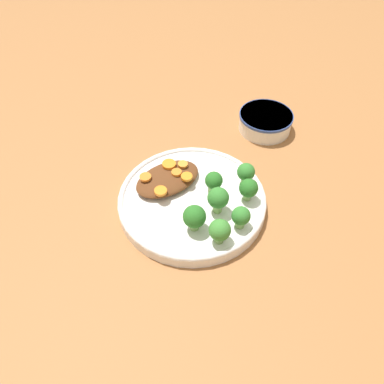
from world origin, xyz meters
TOP-DOWN VIEW (x-y plane):
  - ground_plane at (0.00, 0.00)m, footprint 4.00×4.00m
  - plate at (0.00, 0.00)m, footprint 0.27×0.27m
  - dip_bowl at (-0.26, -0.09)m, footprint 0.12×0.12m
  - stew_mound at (0.02, -0.06)m, footprint 0.13×0.08m
  - broccoli_floret_0 at (-0.02, 0.05)m, footprint 0.04×0.04m
  - broccoli_floret_1 at (-0.08, 0.06)m, footprint 0.03×0.03m
  - broccoli_floret_2 at (0.04, 0.06)m, footprint 0.04×0.04m
  - broccoli_floret_3 at (-0.04, 0.01)m, footprint 0.03×0.03m
  - broccoli_floret_4 at (-0.03, 0.10)m, footprint 0.03×0.03m
  - broccoli_floret_5 at (0.02, 0.10)m, footprint 0.04×0.04m
  - broccoli_floret_6 at (-0.10, 0.03)m, footprint 0.03×0.03m
  - carrot_slice_0 at (0.05, -0.03)m, footprint 0.02×0.02m
  - carrot_slice_1 at (0.00, -0.05)m, footprint 0.02×0.02m
  - carrot_slice_2 at (0.00, -0.08)m, footprint 0.03×0.03m
  - carrot_slice_3 at (0.05, -0.07)m, footprint 0.02×0.02m
  - carrot_slice_4 at (-0.02, -0.06)m, footprint 0.02×0.02m
  - carrot_slice_5 at (-0.01, -0.03)m, footprint 0.02×0.02m

SIDE VIEW (x-z plane):
  - ground_plane at x=0.00m, z-range 0.00..0.00m
  - plate at x=0.00m, z-range 0.00..0.03m
  - dip_bowl at x=-0.26m, z-range 0.00..0.04m
  - stew_mound at x=0.02m, z-range 0.02..0.04m
  - carrot_slice_4 at x=-0.02m, z-range 0.04..0.05m
  - carrot_slice_1 at x=0.00m, z-range 0.04..0.05m
  - carrot_slice_3 at x=0.05m, z-range 0.04..0.05m
  - carrot_slice_5 at x=-0.01m, z-range 0.04..0.05m
  - carrot_slice_0 at x=0.05m, z-range 0.04..0.05m
  - carrot_slice_2 at x=0.00m, z-range 0.04..0.05m
  - broccoli_floret_4 at x=-0.03m, z-range 0.02..0.07m
  - broccoli_floret_3 at x=-0.04m, z-range 0.02..0.07m
  - broccoli_floret_1 at x=-0.08m, z-range 0.03..0.07m
  - broccoli_floret_6 at x=-0.10m, z-range 0.03..0.07m
  - broccoli_floret_5 at x=0.02m, z-range 0.03..0.07m
  - broccoli_floret_2 at x=0.04m, z-range 0.03..0.08m
  - broccoli_floret_0 at x=-0.02m, z-range 0.03..0.08m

